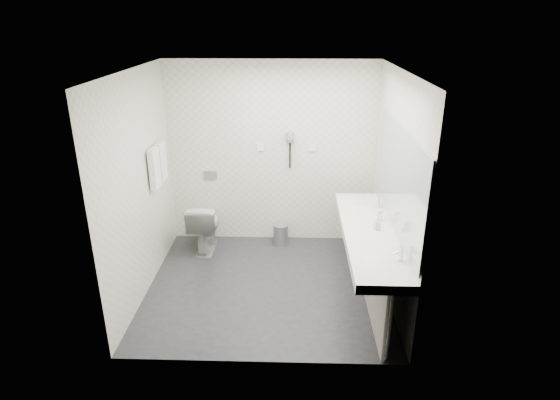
{
  "coord_description": "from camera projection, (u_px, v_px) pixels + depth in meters",
  "views": [
    {
      "loc": [
        0.3,
        -4.73,
        3.02
      ],
      "look_at": [
        0.15,
        0.15,
        1.05
      ],
      "focal_mm": 29.65,
      "sensor_mm": 36.0,
      "label": 1
    }
  ],
  "objects": [
    {
      "name": "towel_near",
      "position": [
        155.0,
        168.0,
        5.45
      ],
      "size": [
        0.07,
        0.24,
        0.48
      ],
      "primitive_type": "cube",
      "color": "white",
      "rests_on": "towel_rail"
    },
    {
      "name": "switch_plate_b",
      "position": [
        312.0,
        148.0,
        6.2
      ],
      "size": [
        0.09,
        0.02,
        0.09
      ],
      "primitive_type": "cube",
      "color": "white",
      "rests_on": "wall_back"
    },
    {
      "name": "bin_lid",
      "position": [
        281.0,
        225.0,
        6.41
      ],
      "size": [
        0.21,
        0.21,
        0.02
      ],
      "primitive_type": "cylinder",
      "color": "#B2B5BA",
      "rests_on": "pedal_bin"
    },
    {
      "name": "soap_bottle_c",
      "position": [
        379.0,
        225.0,
        4.97
      ],
      "size": [
        0.05,
        0.05,
        0.11
      ],
      "primitive_type": "imported",
      "rotation": [
        0.0,
        0.0,
        0.21
      ],
      "color": "beige",
      "rests_on": "vanity_counter"
    },
    {
      "name": "soap_bottle_a",
      "position": [
        376.0,
        225.0,
        4.99
      ],
      "size": [
        0.06,
        0.06,
        0.11
      ],
      "primitive_type": "imported",
      "rotation": [
        0.0,
        0.0,
        0.41
      ],
      "color": "beige",
      "rests_on": "vanity_counter"
    },
    {
      "name": "toilet",
      "position": [
        205.0,
        226.0,
        6.27
      ],
      "size": [
        0.39,
        0.69,
        0.69
      ],
      "primitive_type": "imported",
      "rotation": [
        0.0,
        0.0,
        3.13
      ],
      "color": "white",
      "rests_on": "floor"
    },
    {
      "name": "ceiling",
      "position": [
        264.0,
        70.0,
        4.59
      ],
      "size": [
        2.8,
        2.8,
        0.0
      ],
      "primitive_type": "plane",
      "rotation": [
        3.14,
        0.0,
        0.0
      ],
      "color": "white",
      "rests_on": "wall_back"
    },
    {
      "name": "faucet_near",
      "position": [
        401.0,
        253.0,
        4.35
      ],
      "size": [
        0.04,
        0.04,
        0.15
      ],
      "primitive_type": "cylinder",
      "color": "silver",
      "rests_on": "vanity_counter"
    },
    {
      "name": "faucet_far",
      "position": [
        378.0,
        201.0,
        5.56
      ],
      "size": [
        0.04,
        0.04,
        0.15
      ],
      "primitive_type": "cylinder",
      "color": "silver",
      "rests_on": "vanity_counter"
    },
    {
      "name": "floor",
      "position": [
        267.0,
        286.0,
        5.52
      ],
      "size": [
        2.8,
        2.8,
        0.0
      ],
      "primitive_type": "plane",
      "color": "#26262B",
      "rests_on": "ground"
    },
    {
      "name": "wall_back",
      "position": [
        272.0,
        155.0,
        6.26
      ],
      "size": [
        2.8,
        0.0,
        2.8
      ],
      "primitive_type": "plane",
      "rotation": [
        1.57,
        0.0,
        0.0
      ],
      "color": "silver",
      "rests_on": "floor"
    },
    {
      "name": "vanity_counter",
      "position": [
        369.0,
        234.0,
        5.01
      ],
      "size": [
        0.55,
        2.2,
        0.1
      ],
      "primitive_type": "cube",
      "color": "white",
      "rests_on": "floor"
    },
    {
      "name": "dryer_cradle",
      "position": [
        290.0,
        137.0,
        6.13
      ],
      "size": [
        0.1,
        0.04,
        0.14
      ],
      "primitive_type": "cube",
      "color": "gray",
      "rests_on": "wall_back"
    },
    {
      "name": "basin_near",
      "position": [
        379.0,
        261.0,
        4.39
      ],
      "size": [
        0.4,
        0.31,
        0.05
      ],
      "primitive_type": "ellipsoid",
      "color": "white",
      "rests_on": "vanity_counter"
    },
    {
      "name": "pedal_bin",
      "position": [
        281.0,
        235.0,
        6.47
      ],
      "size": [
        0.23,
        0.23,
        0.29
      ],
      "primitive_type": "cylinder",
      "rotation": [
        0.0,
        0.0,
        -0.1
      ],
      "color": "#B2B5BA",
      "rests_on": "floor"
    },
    {
      "name": "flush_plate",
      "position": [
        210.0,
        175.0,
        6.39
      ],
      "size": [
        0.18,
        0.02,
        0.12
      ],
      "primitive_type": "cube",
      "color": "#B2B5BA",
      "rests_on": "wall_back"
    },
    {
      "name": "wall_left",
      "position": [
        139.0,
        187.0,
        5.1
      ],
      "size": [
        0.0,
        2.6,
        2.6
      ],
      "primitive_type": "plane",
      "rotation": [
        1.57,
        0.0,
        1.57
      ],
      "color": "silver",
      "rests_on": "floor"
    },
    {
      "name": "dryer_barrel",
      "position": [
        290.0,
        136.0,
        6.06
      ],
      "size": [
        0.08,
        0.14,
        0.08
      ],
      "primitive_type": "cylinder",
      "rotation": [
        1.57,
        0.0,
        0.0
      ],
      "color": "gray",
      "rests_on": "dryer_cradle"
    },
    {
      "name": "dryer_cord",
      "position": [
        290.0,
        156.0,
        6.21
      ],
      "size": [
        0.02,
        0.02,
        0.35
      ],
      "primitive_type": "cylinder",
      "color": "black",
      "rests_on": "dryer_cradle"
    },
    {
      "name": "vanity_post_far",
      "position": [
        359.0,
        229.0,
        6.13
      ],
      "size": [
        0.06,
        0.06,
        0.75
      ],
      "primitive_type": "cylinder",
      "color": "silver",
      "rests_on": "floor"
    },
    {
      "name": "vanity_post_near",
      "position": [
        388.0,
        327.0,
        4.2
      ],
      "size": [
        0.06,
        0.06,
        0.75
      ],
      "primitive_type": "cylinder",
      "color": "silver",
      "rests_on": "floor"
    },
    {
      "name": "wall_right",
      "position": [
        394.0,
        189.0,
        5.02
      ],
      "size": [
        0.0,
        2.6,
        2.6
      ],
      "primitive_type": "plane",
      "rotation": [
        1.57,
        0.0,
        -1.57
      ],
      "color": "silver",
      "rests_on": "floor"
    },
    {
      "name": "towel_rail",
      "position": [
        155.0,
        147.0,
        5.49
      ],
      "size": [
        0.02,
        0.62,
        0.02
      ],
      "primitive_type": "cylinder",
      "rotation": [
        1.57,
        0.0,
        0.0
      ],
      "color": "silver",
      "rests_on": "wall_left"
    },
    {
      "name": "glass_left",
      "position": [
        380.0,
        216.0,
        5.21
      ],
      "size": [
        0.07,
        0.07,
        0.1
      ],
      "primitive_type": "cylinder",
      "rotation": [
        0.0,
        0.0,
        0.4
      ],
      "color": "silver",
      "rests_on": "vanity_counter"
    },
    {
      "name": "switch_plate_a",
      "position": [
        260.0,
        148.0,
        6.22
      ],
      "size": [
        0.09,
        0.02,
        0.09
      ],
      "primitive_type": "cube",
      "color": "white",
      "rests_on": "wall_back"
    },
    {
      "name": "mirror",
      "position": [
        399.0,
        178.0,
        4.76
      ],
      "size": [
        0.02,
        2.2,
        1.05
      ],
      "primitive_type": "cube",
      "color": "#B2BCC6",
      "rests_on": "wall_right"
    },
    {
      "name": "wall_front",
      "position": [
        257.0,
        242.0,
        3.85
      ],
      "size": [
        2.8,
        0.0,
        2.8
      ],
      "primitive_type": "plane",
      "rotation": [
        -1.57,
        0.0,
        0.0
      ],
      "color": "silver",
      "rests_on": "floor"
    },
    {
      "name": "towel_far",
      "position": [
        161.0,
        161.0,
        5.71
      ],
      "size": [
        0.07,
        0.24,
        0.48
      ],
      "primitive_type": "cube",
      "color": "white",
      "rests_on": "towel_rail"
    },
    {
      "name": "vanity_panel",
      "position": [
        368.0,
        269.0,
        5.17
      ],
      "size": [
        0.03,
        2.15,
        0.75
      ],
      "primitive_type": "cube",
      "color": "gray",
      "rests_on": "floor"
    },
    {
      "name": "basin_far",
      "position": [
        361.0,
        208.0,
        5.6
      ],
      "size": [
        0.4,
        0.31,
        0.05
      ],
      "primitive_type": "ellipsoid",
      "color": "white",
      "rests_on": "vanity_counter"
    }
  ]
}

